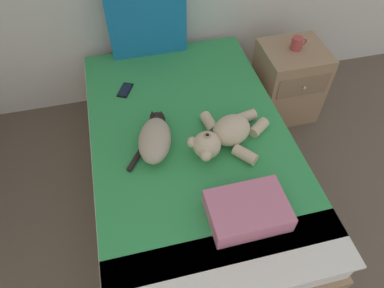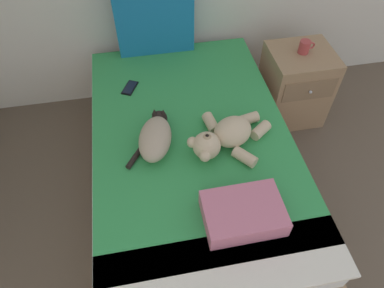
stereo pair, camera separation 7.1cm
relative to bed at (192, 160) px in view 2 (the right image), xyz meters
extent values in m
cube|color=#9E7A56|center=(0.00, 0.00, -0.11)|extent=(1.27, 2.02, 0.28)
cube|color=white|center=(0.00, 0.00, 0.14)|extent=(1.23, 1.96, 0.22)
cube|color=green|center=(0.00, 0.06, 0.25)|extent=(1.22, 1.82, 0.02)
cube|color=silver|center=(0.00, -0.84, 0.25)|extent=(1.22, 0.32, 0.02)
cube|color=#1972AD|center=(-0.10, 0.93, 0.54)|extent=(0.57, 0.11, 0.55)
ellipsoid|color=tan|center=(-0.23, -0.06, 0.34)|extent=(0.27, 0.38, 0.15)
sphere|color=black|center=(-0.18, 0.13, 0.31)|extent=(0.10, 0.10, 0.10)
cone|color=black|center=(-0.21, 0.13, 0.37)|extent=(0.04, 0.04, 0.04)
cone|color=black|center=(-0.16, 0.12, 0.37)|extent=(0.04, 0.04, 0.04)
cylinder|color=black|center=(-0.36, -0.13, 0.28)|extent=(0.12, 0.15, 0.03)
ellipsoid|color=black|center=(-0.17, 0.02, 0.29)|extent=(0.08, 0.11, 0.04)
ellipsoid|color=beige|center=(0.23, -0.09, 0.35)|extent=(0.30, 0.28, 0.16)
sphere|color=beige|center=(0.06, -0.17, 0.35)|extent=(0.16, 0.16, 0.16)
sphere|color=tan|center=(0.06, -0.17, 0.40)|extent=(0.07, 0.07, 0.07)
sphere|color=black|center=(0.06, -0.17, 0.43)|extent=(0.02, 0.02, 0.02)
sphere|color=beige|center=(0.03, -0.25, 0.35)|extent=(0.07, 0.07, 0.07)
sphere|color=beige|center=(-0.02, -0.14, 0.35)|extent=(0.07, 0.07, 0.07)
cylinder|color=beige|center=(0.26, -0.26, 0.30)|extent=(0.14, 0.15, 0.07)
cylinder|color=beige|center=(0.42, -0.07, 0.30)|extent=(0.15, 0.13, 0.07)
cylinder|color=beige|center=(0.13, 0.04, 0.30)|extent=(0.09, 0.15, 0.07)
cylinder|color=beige|center=(0.37, 0.03, 0.30)|extent=(0.14, 0.10, 0.07)
cube|color=black|center=(-0.35, 0.51, 0.27)|extent=(0.13, 0.16, 0.01)
cube|color=black|center=(-0.35, 0.51, 0.27)|extent=(0.11, 0.14, 0.00)
cube|color=#D1728C|center=(0.15, -0.62, 0.32)|extent=(0.40, 0.28, 0.11)
cube|color=#9E7A56|center=(0.94, 0.56, 0.05)|extent=(0.48, 0.43, 0.61)
cube|color=#866849|center=(0.94, 0.34, 0.19)|extent=(0.40, 0.01, 0.17)
sphere|color=#B2B2B7|center=(0.94, 0.32, 0.19)|extent=(0.02, 0.02, 0.02)
cylinder|color=#B23F3F|center=(0.94, 0.57, 0.40)|extent=(0.08, 0.08, 0.09)
torus|color=#B23F3F|center=(0.99, 0.57, 0.41)|extent=(0.06, 0.01, 0.06)
camera|label=1|loc=(-0.33, -1.41, 1.89)|focal=32.69mm
camera|label=2|loc=(-0.26, -1.43, 1.89)|focal=32.69mm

